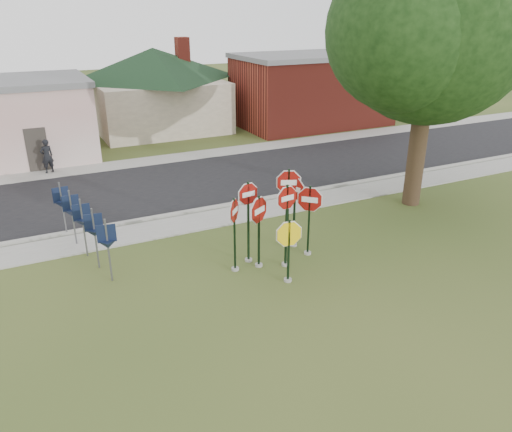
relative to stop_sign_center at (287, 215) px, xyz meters
name	(u,v)px	position (x,y,z in m)	size (l,w,h in m)	color
ground	(299,281)	(-0.12, -1.04, -1.75)	(120.00, 120.00, 0.00)	#354B1C
sidewalk_near	(227,216)	(-0.12, 4.46, -1.72)	(60.00, 1.60, 0.06)	gray
road	(189,183)	(-0.12, 8.96, -1.73)	(60.00, 7.00, 0.04)	black
sidewalk_far	(162,160)	(-0.12, 13.26, -1.72)	(60.00, 1.60, 0.06)	gray
curb	(217,207)	(-0.12, 5.46, -1.68)	(60.00, 0.20, 0.14)	gray
stop_sign_center	(287,215)	(0.00, 0.00, 0.00)	(1.01, 0.24, 2.80)	gray
stop_sign_yellow	(289,244)	(-0.42, -0.89, -0.51)	(1.08, 0.24, 2.09)	gray
stop_sign_left	(259,221)	(-0.78, 0.33, -0.21)	(1.00, 0.59, 2.48)	gray
stop_sign_right	(309,211)	(1.05, 0.37, -0.19)	(0.83, 0.79, 2.50)	gray
stop_sign_back_right	(288,196)	(0.72, 1.16, 0.09)	(1.05, 0.46, 2.88)	gray
stop_sign_back_left	(248,212)	(-0.92, 0.78, -0.02)	(0.97, 0.24, 2.79)	gray
stop_sign_far_right	(295,201)	(0.94, 1.12, -0.12)	(0.36, 1.02, 2.61)	gray
stop_sign_far_left	(234,225)	(-1.55, 0.43, -0.22)	(0.68, 0.75, 2.49)	gray
route_sign_row	(83,222)	(-5.52, 3.46, -0.52)	(1.43, 4.63, 2.00)	#59595E
building_house	(154,73)	(1.89, 20.96, 1.90)	(11.60, 11.60, 6.20)	beige
building_brick	(312,89)	(11.88, 17.46, 0.66)	(10.20, 6.20, 4.75)	maroon
oak_tree	(433,22)	(7.38, 2.46, 5.34)	(11.08, 10.48, 10.83)	black
bg_tree_right	(366,33)	(21.88, 24.96, 3.83)	(5.60, 5.60, 8.40)	black
pedestrian	(47,156)	(-5.76, 13.43, -0.85)	(0.61, 0.40, 1.66)	black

